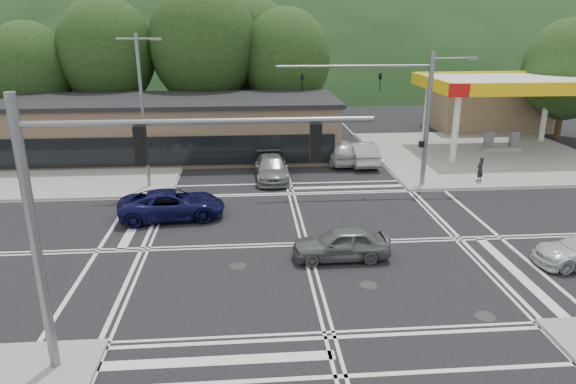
{
  "coord_description": "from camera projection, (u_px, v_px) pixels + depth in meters",
  "views": [
    {
      "loc": [
        -2.48,
        -21.24,
        9.62
      ],
      "look_at": [
        -0.5,
        3.34,
        1.4
      ],
      "focal_mm": 32.0,
      "sensor_mm": 36.0,
      "label": 1
    }
  ],
  "objects": [
    {
      "name": "car_blue_west",
      "position": [
        172.0,
        204.0,
        26.17
      ],
      "size": [
        5.57,
        3.05,
        1.48
      ],
      "primitive_type": "imported",
      "rotation": [
        0.0,
        0.0,
        1.69
      ],
      "color": "#0D0D39",
      "rests_on": "ground"
    },
    {
      "name": "streetlight_nw",
      "position": [
        143.0,
        105.0,
        29.58
      ],
      "size": [
        2.5,
        0.25,
        9.0
      ],
      "color": "slate",
      "rests_on": "ground"
    },
    {
      "name": "car_queue_b",
      "position": [
        340.0,
        151.0,
        36.6
      ],
      "size": [
        2.3,
        5.09,
        1.7
      ],
      "primitive_type": "imported",
      "rotation": [
        0.0,
        0.0,
        3.2
      ],
      "color": "#B4B3AF",
      "rests_on": "ground"
    },
    {
      "name": "convenience_store",
      "position": [
        488.0,
        108.0,
        47.88
      ],
      "size": [
        10.0,
        6.0,
        3.8
      ],
      "primitive_type": "cube",
      "color": "#846B4F",
      "rests_on": "ground"
    },
    {
      "name": "tree_n_e",
      "position": [
        250.0,
        50.0,
        47.38
      ],
      "size": [
        8.4,
        8.4,
        11.98
      ],
      "color": "#382619",
      "rests_on": "ground"
    },
    {
      "name": "car_queue_a",
      "position": [
        361.0,
        153.0,
        36.25
      ],
      "size": [
        1.77,
        4.86,
        1.59
      ],
      "primitive_type": "imported",
      "rotation": [
        0.0,
        0.0,
        3.16
      ],
      "color": "#9C9DA2",
      "rests_on": "ground"
    },
    {
      "name": "signal_mast_ne",
      "position": [
        408.0,
        103.0,
        29.99
      ],
      "size": [
        11.65,
        0.3,
        8.0
      ],
      "color": "slate",
      "rests_on": "ground"
    },
    {
      "name": "signal_mast_sw",
      "position": [
        100.0,
        202.0,
        13.45
      ],
      "size": [
        9.14,
        0.28,
        8.0
      ],
      "color": "slate",
      "rests_on": "ground"
    },
    {
      "name": "tree_n_b",
      "position": [
        203.0,
        44.0,
        43.09
      ],
      "size": [
        9.0,
        9.0,
        12.98
      ],
      "color": "#382619",
      "rests_on": "ground"
    },
    {
      "name": "tree_ne",
      "position": [
        568.0,
        70.0,
        42.21
      ],
      "size": [
        7.2,
        7.2,
        9.99
      ],
      "color": "#382619",
      "rests_on": "ground"
    },
    {
      "name": "commercial_row",
      "position": [
        173.0,
        129.0,
        38.15
      ],
      "size": [
        24.0,
        8.0,
        4.0
      ],
      "primitive_type": "cube",
      "color": "brown",
      "rests_on": "ground"
    },
    {
      "name": "pedestrian",
      "position": [
        480.0,
        169.0,
        31.76
      ],
      "size": [
        0.67,
        0.62,
        1.54
      ],
      "primitive_type": "imported",
      "rotation": [
        0.0,
        0.0,
        3.72
      ],
      "color": "black",
      "rests_on": "sidewalk_ne"
    },
    {
      "name": "car_grey_center",
      "position": [
        341.0,
        243.0,
        21.7
      ],
      "size": [
        4.12,
        1.68,
        1.4
      ],
      "primitive_type": "imported",
      "rotation": [
        0.0,
        0.0,
        -1.57
      ],
      "color": "#5C5F61",
      "rests_on": "ground"
    },
    {
      "name": "ground",
      "position": [
        305.0,
        244.0,
        23.31
      ],
      "size": [
        120.0,
        120.0,
        0.0
      ],
      "primitive_type": "plane",
      "color": "black",
      "rests_on": "ground"
    },
    {
      "name": "hill_north",
      "position": [
        257.0,
        69.0,
        108.42
      ],
      "size": [
        252.0,
        126.0,
        140.0
      ],
      "primitive_type": "ellipsoid",
      "color": "#1B3518",
      "rests_on": "ground"
    },
    {
      "name": "tree_n_a",
      "position": [
        107.0,
        53.0,
        42.68
      ],
      "size": [
        8.0,
        8.0,
        11.75
      ],
      "color": "#382619",
      "rests_on": "ground"
    },
    {
      "name": "tree_n_d",
      "position": [
        30.0,
        70.0,
        41.69
      ],
      "size": [
        6.8,
        6.8,
        9.76
      ],
      "color": "#382619",
      "rests_on": "ground"
    },
    {
      "name": "sidewalk_ne",
      "position": [
        480.0,
        155.0,
        38.62
      ],
      "size": [
        16.0,
        16.0,
        0.15
      ],
      "primitive_type": "cube",
      "color": "gray",
      "rests_on": "ground"
    },
    {
      "name": "tree_n_c",
      "position": [
        286.0,
        60.0,
        44.03
      ],
      "size": [
        7.6,
        7.6,
        10.87
      ],
      "color": "#382619",
      "rests_on": "ground"
    },
    {
      "name": "gas_station_canopy",
      "position": [
        508.0,
        86.0,
        38.14
      ],
      "size": [
        12.32,
        8.34,
        5.75
      ],
      "color": "silver",
      "rests_on": "ground"
    },
    {
      "name": "sidewalk_nw",
      "position": [
        71.0,
        163.0,
        36.33
      ],
      "size": [
        16.0,
        16.0,
        0.15
      ],
      "primitive_type": "cube",
      "color": "gray",
      "rests_on": "ground"
    },
    {
      "name": "car_northbound",
      "position": [
        272.0,
        168.0,
        32.73
      ],
      "size": [
        2.07,
        4.98,
        1.44
      ],
      "primitive_type": "imported",
      "rotation": [
        0.0,
        0.0,
        0.01
      ],
      "color": "slate",
      "rests_on": "ground"
    }
  ]
}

